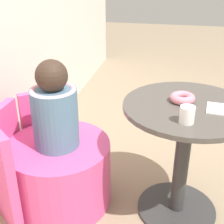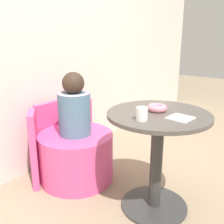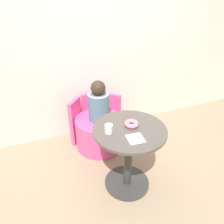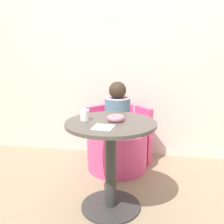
{
  "view_description": "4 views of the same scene",
  "coord_description": "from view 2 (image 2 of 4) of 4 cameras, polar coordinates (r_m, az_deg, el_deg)",
  "views": [
    {
      "loc": [
        -1.47,
        0.06,
        1.36
      ],
      "look_at": [
        -0.05,
        0.36,
        0.65
      ],
      "focal_mm": 50.0,
      "sensor_mm": 36.0,
      "label": 1
    },
    {
      "loc": [
        -1.44,
        -0.74,
        1.18
      ],
      "look_at": [
        -0.05,
        0.3,
        0.66
      ],
      "focal_mm": 42.0,
      "sensor_mm": 36.0,
      "label": 2
    },
    {
      "loc": [
        -0.69,
        -1.32,
        1.7
      ],
      "look_at": [
        -0.0,
        0.35,
        0.67
      ],
      "focal_mm": 32.0,
      "sensor_mm": 36.0,
      "label": 3
    },
    {
      "loc": [
        0.32,
        -1.83,
        1.21
      ],
      "look_at": [
        -0.03,
        0.32,
        0.69
      ],
      "focal_mm": 42.0,
      "sensor_mm": 36.0,
      "label": 4
    }
  ],
  "objects": [
    {
      "name": "ground_plane",
      "position": [
        2.01,
        8.22,
        -19.57
      ],
      "size": [
        12.0,
        12.0,
        0.0
      ],
      "primitive_type": "plane",
      "color": "gray"
    },
    {
      "name": "back_wall",
      "position": [
        2.36,
        -16.23,
        16.55
      ],
      "size": [
        6.0,
        0.06,
        2.4
      ],
      "color": "silver",
      "rests_on": "ground_plane"
    },
    {
      "name": "paper_napkin",
      "position": [
        1.61,
        14.68,
        -1.26
      ],
      "size": [
        0.15,
        0.15,
        0.01
      ],
      "color": "white",
      "rests_on": "round_table"
    },
    {
      "name": "booth_backrest",
      "position": [
        2.35,
        -12.24,
        -5.54
      ],
      "size": [
        0.71,
        0.26,
        0.61
      ],
      "color": "#E54C8C",
      "rests_on": "ground_plane"
    },
    {
      "name": "donut",
      "position": [
        1.73,
        9.77,
        0.91
      ],
      "size": [
        0.13,
        0.13,
        0.04
      ],
      "color": "pink",
      "rests_on": "round_table"
    },
    {
      "name": "child_figure",
      "position": [
        2.07,
        -8.22,
        1.03
      ],
      "size": [
        0.26,
        0.26,
        0.5
      ],
      "color": "slate",
      "rests_on": "tub_chair"
    },
    {
      "name": "cup",
      "position": [
        1.52,
        6.51,
        -0.41
      ],
      "size": [
        0.07,
        0.07,
        0.08
      ],
      "color": "white",
      "rests_on": "round_table"
    },
    {
      "name": "round_table",
      "position": [
        1.77,
        9.79,
        -7.17
      ],
      "size": [
        0.67,
        0.67,
        0.7
      ],
      "color": "#333333",
      "rests_on": "ground_plane"
    },
    {
      "name": "tub_chair",
      "position": [
        2.23,
        -7.76,
        -9.58
      ],
      "size": [
        0.61,
        0.61,
        0.4
      ],
      "color": "#E54C8C",
      "rests_on": "ground_plane"
    }
  ]
}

